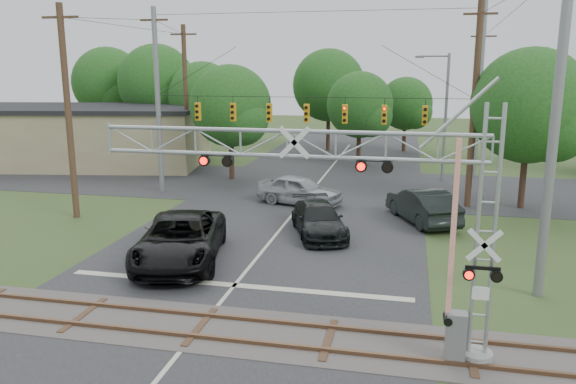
% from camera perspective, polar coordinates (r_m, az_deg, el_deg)
% --- Properties ---
extents(ground, '(160.00, 160.00, 0.00)m').
position_cam_1_polar(ground, '(16.39, -11.51, -16.40)').
color(ground, '#354922').
rests_on(ground, ground).
extents(road_main, '(14.00, 90.00, 0.02)m').
position_cam_1_polar(road_main, '(25.09, -2.33, -5.72)').
color(road_main, '#272629').
rests_on(road_main, ground).
extents(road_cross, '(90.00, 12.00, 0.02)m').
position_cam_1_polar(road_cross, '(38.36, 2.93, 0.70)').
color(road_cross, '#272629').
rests_on(road_cross, ground).
extents(railroad_track, '(90.00, 3.20, 0.17)m').
position_cam_1_polar(railroad_track, '(18.01, -8.91, -13.39)').
color(railroad_track, '#494440').
rests_on(railroad_track, ground).
extents(crossing_gantry, '(11.08, 0.90, 7.02)m').
position_cam_1_polar(crossing_gantry, '(15.15, 7.50, -0.88)').
color(crossing_gantry, gray).
rests_on(crossing_gantry, ground).
extents(traffic_signal_span, '(19.34, 0.36, 11.50)m').
position_cam_1_polar(traffic_signal_span, '(33.53, 3.40, 8.70)').
color(traffic_signal_span, gray).
rests_on(traffic_signal_span, ground).
extents(pickup_black, '(4.68, 7.49, 1.93)m').
position_cam_1_polar(pickup_black, '(23.55, -10.88, -4.74)').
color(pickup_black, black).
rests_on(pickup_black, ground).
extents(car_dark, '(3.78, 5.65, 1.52)m').
position_cam_1_polar(car_dark, '(26.87, 3.12, -2.82)').
color(car_dark, black).
rests_on(car_dark, ground).
extents(sedan_silver, '(5.43, 3.39, 1.72)m').
position_cam_1_polar(sedan_silver, '(32.80, 1.20, 0.20)').
color(sedan_silver, '#929499').
rests_on(sedan_silver, ground).
extents(suv_dark, '(3.98, 5.74, 1.79)m').
position_cam_1_polar(suv_dark, '(29.87, 13.49, -1.31)').
color(suv_dark, black).
rests_on(suv_dark, ground).
extents(commercial_building, '(21.90, 13.72, 4.78)m').
position_cam_1_polar(commercial_building, '(49.66, -20.46, 5.42)').
color(commercial_building, '#867D59').
rests_on(commercial_building, ground).
extents(streetlight, '(2.35, 0.25, 8.83)m').
position_cam_1_polar(streetlight, '(40.74, 15.50, 7.96)').
color(streetlight, gray).
rests_on(streetlight, ground).
extents(utility_poles, '(24.78, 29.33, 13.80)m').
position_cam_1_polar(utility_poles, '(35.87, 7.10, 9.47)').
color(utility_poles, '#3D2B1C').
rests_on(utility_poles, ground).
extents(treeline, '(52.03, 27.02, 10.03)m').
position_cam_1_polar(treeline, '(47.78, 1.13, 9.96)').
color(treeline, '#3A251A').
rests_on(treeline, ground).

